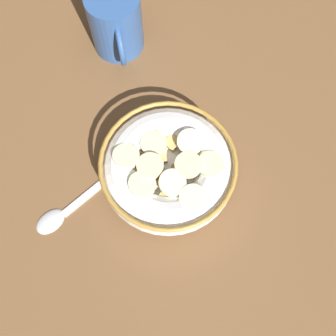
% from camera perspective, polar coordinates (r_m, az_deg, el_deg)
% --- Properties ---
extents(ground_plane, '(1.25, 1.25, 0.02)m').
position_cam_1_polar(ground_plane, '(0.55, -0.00, -1.45)').
color(ground_plane, brown).
extents(cereal_bowl, '(0.17, 0.17, 0.06)m').
position_cam_1_polar(cereal_bowl, '(0.51, 0.01, -0.09)').
color(cereal_bowl, white).
rests_on(cereal_bowl, ground_plane).
extents(spoon, '(0.09, 0.13, 0.01)m').
position_cam_1_polar(spoon, '(0.54, -14.35, -5.71)').
color(spoon, silver).
rests_on(spoon, ground_plane).
extents(coffee_mug, '(0.10, 0.07, 0.09)m').
position_cam_1_polar(coffee_mug, '(0.61, -7.22, 19.28)').
color(coffee_mug, '#335999').
rests_on(coffee_mug, ground_plane).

